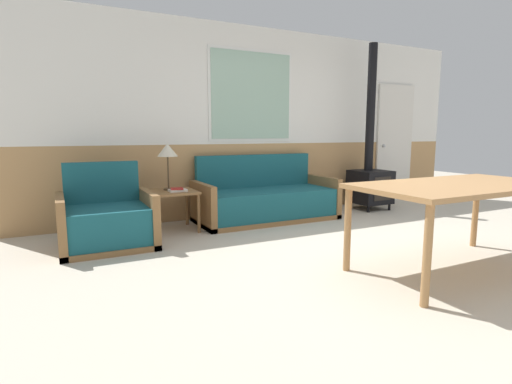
{
  "coord_description": "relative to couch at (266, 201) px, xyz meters",
  "views": [
    {
      "loc": [
        -2.89,
        -2.69,
        1.2
      ],
      "look_at": [
        -0.97,
        1.14,
        0.57
      ],
      "focal_mm": 28.0,
      "sensor_mm": 36.0,
      "label": 1
    }
  ],
  "objects": [
    {
      "name": "side_table",
      "position": [
        -1.32,
        -0.05,
        0.16
      ],
      "size": [
        0.54,
        0.54,
        0.5
      ],
      "color": "olive",
      "rests_on": "ground_plane"
    },
    {
      "name": "book_stack",
      "position": [
        -1.29,
        -0.15,
        0.26
      ],
      "size": [
        0.22,
        0.17,
        0.04
      ],
      "color": "white",
      "rests_on": "side_table"
    },
    {
      "name": "ground_plane",
      "position": [
        0.31,
        -2.14,
        -0.27
      ],
      "size": [
        16.0,
        16.0,
        0.0
      ],
      "primitive_type": "plane",
      "color": "beige"
    },
    {
      "name": "table_lamp",
      "position": [
        -1.35,
        0.04,
        0.71
      ],
      "size": [
        0.25,
        0.25,
        0.58
      ],
      "color": "#4C3823",
      "rests_on": "side_table"
    },
    {
      "name": "armchair",
      "position": [
        -2.14,
        -0.43,
        0.0
      ],
      "size": [
        0.95,
        0.8,
        0.88
      ],
      "rotation": [
        0.0,
        0.0,
        0.22
      ],
      "color": "olive",
      "rests_on": "ground_plane"
    },
    {
      "name": "wood_stove",
      "position": [
        1.86,
        -0.03,
        0.32
      ],
      "size": [
        0.54,
        0.55,
        2.56
      ],
      "color": "black",
      "rests_on": "ground_plane"
    },
    {
      "name": "couch",
      "position": [
        0.0,
        0.0,
        0.0
      ],
      "size": [
        1.95,
        0.85,
        0.89
      ],
      "color": "olive",
      "rests_on": "ground_plane"
    },
    {
      "name": "wall_back",
      "position": [
        0.3,
        0.49,
        1.1
      ],
      "size": [
        7.2,
        0.09,
        2.7
      ],
      "color": "tan",
      "rests_on": "ground_plane"
    },
    {
      "name": "entry_door",
      "position": [
        2.81,
        0.43,
        0.75
      ],
      "size": [
        0.8,
        0.09,
        2.04
      ],
      "color": "silver",
      "rests_on": "ground_plane"
    },
    {
      "name": "dining_table",
      "position": [
        0.51,
        -2.58,
        0.43
      ],
      "size": [
        1.84,
        0.96,
        0.77
      ],
      "color": "#B27F4C",
      "rests_on": "ground_plane"
    }
  ]
}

